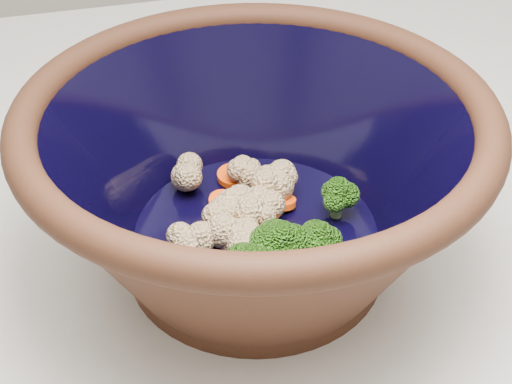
% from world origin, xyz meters
% --- Properties ---
extents(mixing_bowl, '(0.38, 0.38, 0.17)m').
position_xyz_m(mixing_bowl, '(-0.08, 0.00, 0.99)').
color(mixing_bowl, black).
rests_on(mixing_bowl, counter).
extents(vegetable_pile, '(0.17, 0.18, 0.05)m').
position_xyz_m(vegetable_pile, '(-0.08, -0.01, 0.96)').
color(vegetable_pile, '#608442').
rests_on(vegetable_pile, mixing_bowl).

